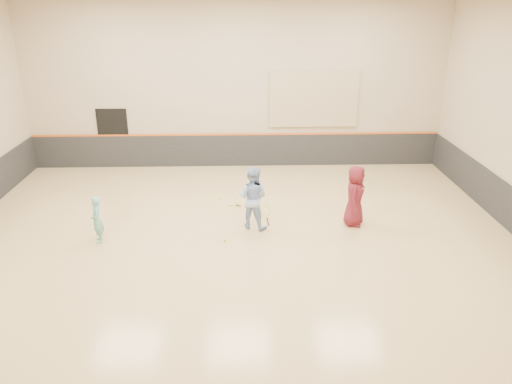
{
  "coord_description": "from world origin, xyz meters",
  "views": [
    {
      "loc": [
        0.17,
        -11.86,
        6.06
      ],
      "look_at": [
        0.55,
        0.4,
        1.15
      ],
      "focal_mm": 35.0,
      "sensor_mm": 36.0,
      "label": 1
    }
  ],
  "objects_px": {
    "young_man": "(355,196)",
    "spare_racket": "(233,202)",
    "instructor": "(253,198)",
    "girl": "(97,220)"
  },
  "relations": [
    {
      "from": "instructor",
      "to": "spare_racket",
      "type": "height_order",
      "value": "instructor"
    },
    {
      "from": "girl",
      "to": "young_man",
      "type": "height_order",
      "value": "young_man"
    },
    {
      "from": "spare_racket",
      "to": "instructor",
      "type": "bearing_deg",
      "value": -70.22
    },
    {
      "from": "girl",
      "to": "young_man",
      "type": "distance_m",
      "value": 6.91
    },
    {
      "from": "young_man",
      "to": "spare_racket",
      "type": "relative_size",
      "value": 2.52
    },
    {
      "from": "instructor",
      "to": "spare_racket",
      "type": "relative_size",
      "value": 2.58
    },
    {
      "from": "instructor",
      "to": "spare_racket",
      "type": "bearing_deg",
      "value": -46.09
    },
    {
      "from": "instructor",
      "to": "young_man",
      "type": "distance_m",
      "value": 2.82
    },
    {
      "from": "young_man",
      "to": "spare_racket",
      "type": "height_order",
      "value": "young_man"
    },
    {
      "from": "girl",
      "to": "instructor",
      "type": "bearing_deg",
      "value": 84.71
    }
  ]
}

